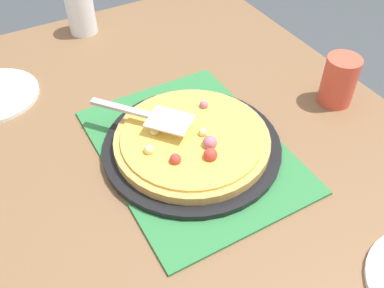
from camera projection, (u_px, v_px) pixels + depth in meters
dining_table at (192, 184)px, 1.00m from camera, size 1.40×1.00×0.75m
placemat at (192, 150)px, 0.93m from camera, size 0.48×0.36×0.01m
pizza_pan at (192, 146)px, 0.92m from camera, size 0.38×0.38×0.01m
pizza at (192, 140)px, 0.90m from camera, size 0.33×0.33×0.05m
cup_near at (81, 13)px, 1.25m from camera, size 0.08×0.08×0.12m
cup_far at (339, 80)px, 1.01m from camera, size 0.08×0.08×0.12m
pizza_server at (149, 115)px, 0.90m from camera, size 0.20×0.18×0.01m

